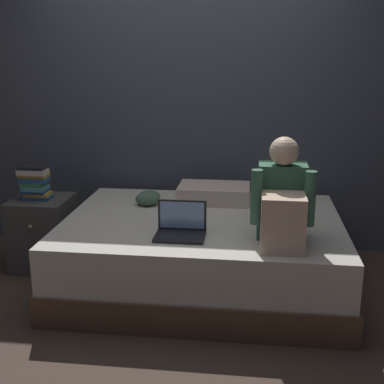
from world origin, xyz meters
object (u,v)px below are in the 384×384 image
nightstand (43,232)px  clothes_pile (148,198)px  bed (202,253)px  person_sitting (282,203)px  book_stack (35,183)px  pillow (214,193)px  laptop (181,228)px

nightstand → clothes_pile: clothes_pile is taller
bed → nightstand: bearing=170.8°
nightstand → person_sitting: (1.83, -0.60, 0.49)m
book_stack → pillow: bearing=10.4°
person_sitting → book_stack: (-1.86, 0.59, -0.08)m
nightstand → pillow: bearing=10.1°
bed → pillow: (0.05, 0.45, 0.33)m
nightstand → pillow: size_ratio=1.01×
book_stack → laptop: bearing=-24.7°
nightstand → pillow: (1.35, 0.24, 0.30)m
bed → nightstand: size_ratio=3.54×
bed → nightstand: (-1.30, 0.21, 0.02)m
nightstand → person_sitting: size_ratio=0.86×
bed → clothes_pile: clothes_pile is taller
person_sitting → pillow: 0.99m
bed → book_stack: bearing=171.5°
bed → person_sitting: person_sitting is taller
nightstand → clothes_pile: (0.84, 0.10, 0.29)m
bed → book_stack: book_stack is taller
nightstand → pillow: pillow is taller
pillow → book_stack: book_stack is taller
laptop → clothes_pile: size_ratio=1.37×
laptop → pillow: 0.83m
nightstand → laptop: laptop is taller
book_stack → bed: bearing=-8.5°
nightstand → bed: bearing=-9.2°
clothes_pile → laptop: bearing=-62.3°
laptop → clothes_pile: 0.76m
nightstand → person_sitting: person_sitting is taller
laptop → clothes_pile: bearing=117.7°
laptop → pillow: (0.15, 0.82, 0.01)m
bed → laptop: 0.50m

